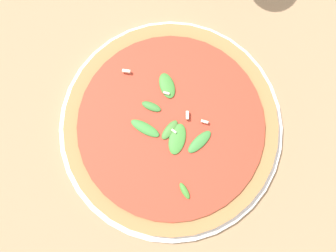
{
  "coord_description": "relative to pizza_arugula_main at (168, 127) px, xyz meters",
  "views": [
    {
      "loc": [
        -0.09,
        -0.03,
        0.73
      ],
      "look_at": [
        0.01,
        0.0,
        0.03
      ],
      "focal_mm": 50.0,
      "sensor_mm": 36.0,
      "label": 1
    }
  ],
  "objects": [
    {
      "name": "ground_plane",
      "position": [
        -0.01,
        -0.0,
        -0.02
      ],
      "size": [
        6.0,
        6.0,
        0.0
      ],
      "primitive_type": "plane",
      "color": "#9E7A56"
    },
    {
      "name": "pizza_arugula_main",
      "position": [
        0.0,
        0.0,
        0.0
      ],
      "size": [
        0.35,
        0.35,
        0.05
      ],
      "color": "white",
      "rests_on": "ground_plane"
    }
  ]
}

